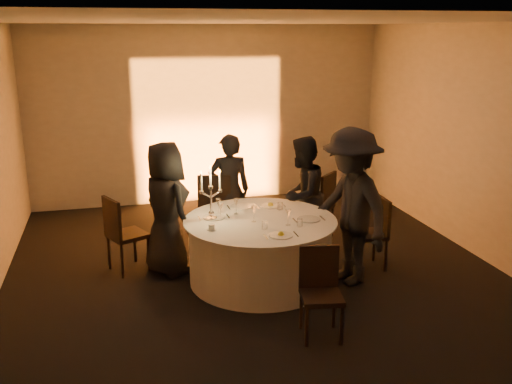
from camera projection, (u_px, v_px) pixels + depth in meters
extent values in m
plane|color=black|center=(260.00, 280.00, 6.88)|extent=(7.00, 7.00, 0.00)
plane|color=silver|center=(261.00, 21.00, 6.05)|extent=(7.00, 7.00, 0.00)
plane|color=#AEAAA2|center=(208.00, 115.00, 9.72)|extent=(7.00, 0.00, 7.00)
plane|color=#AEAAA2|center=(419.00, 290.00, 3.20)|extent=(7.00, 0.00, 7.00)
plane|color=#AEAAA2|center=(490.00, 146.00, 7.18)|extent=(0.00, 7.00, 7.00)
cube|color=black|center=(213.00, 201.00, 9.84)|extent=(0.25, 0.12, 0.10)
cylinder|color=black|center=(260.00, 279.00, 6.87)|extent=(0.60, 0.60, 0.03)
cylinder|color=black|center=(260.00, 251.00, 6.77)|extent=(0.20, 0.20, 0.75)
cylinder|color=white|center=(260.00, 251.00, 6.77)|extent=(1.68, 1.68, 0.75)
cylinder|color=white|center=(260.00, 220.00, 6.67)|extent=(1.80, 1.80, 0.02)
cube|color=black|center=(128.00, 235.00, 7.05)|extent=(0.56, 0.56, 0.05)
cube|color=black|center=(112.00, 218.00, 6.86)|extent=(0.21, 0.40, 0.48)
cylinder|color=black|center=(149.00, 254.00, 7.09)|extent=(0.04, 0.04, 0.45)
cylinder|color=black|center=(135.00, 245.00, 7.36)|extent=(0.04, 0.04, 0.45)
cylinder|color=black|center=(122.00, 261.00, 6.87)|extent=(0.04, 0.04, 0.45)
cylinder|color=black|center=(109.00, 252.00, 7.14)|extent=(0.04, 0.04, 0.45)
cube|color=black|center=(215.00, 208.00, 8.00)|extent=(0.53, 0.53, 0.05)
cube|color=black|center=(214.00, 194.00, 7.73)|extent=(0.45, 0.13, 0.51)
cylinder|color=black|center=(229.00, 221.00, 8.26)|extent=(0.04, 0.04, 0.48)
cylinder|color=black|center=(202.00, 221.00, 8.24)|extent=(0.04, 0.04, 0.48)
cylinder|color=black|center=(229.00, 230.00, 7.89)|extent=(0.04, 0.04, 0.48)
cylinder|color=black|center=(201.00, 230.00, 7.87)|extent=(0.04, 0.04, 0.48)
cube|color=black|center=(315.00, 207.00, 8.16)|extent=(0.61, 0.61, 0.05)
cube|color=black|center=(328.00, 191.00, 7.98)|extent=(0.34, 0.32, 0.49)
cylinder|color=black|center=(310.00, 217.00, 8.47)|extent=(0.04, 0.04, 0.46)
cylinder|color=black|center=(298.00, 224.00, 8.17)|extent=(0.04, 0.04, 0.46)
cylinder|color=black|center=(332.00, 221.00, 8.27)|extent=(0.04, 0.04, 0.46)
cylinder|color=black|center=(321.00, 228.00, 7.98)|extent=(0.04, 0.04, 0.46)
cube|color=black|center=(368.00, 235.00, 7.13)|extent=(0.41, 0.41, 0.05)
cube|color=black|center=(383.00, 215.00, 7.10)|extent=(0.05, 0.40, 0.45)
cylinder|color=black|center=(350.00, 248.00, 7.32)|extent=(0.04, 0.04, 0.42)
cylinder|color=black|center=(360.00, 257.00, 7.00)|extent=(0.04, 0.04, 0.42)
cylinder|color=black|center=(374.00, 245.00, 7.39)|extent=(0.04, 0.04, 0.42)
cylinder|color=black|center=(385.00, 255.00, 7.07)|extent=(0.04, 0.04, 0.42)
cube|color=black|center=(322.00, 297.00, 5.50)|extent=(0.45, 0.45, 0.05)
cube|color=black|center=(319.00, 266.00, 5.60)|extent=(0.39, 0.10, 0.44)
cylinder|color=black|center=(307.00, 326.00, 5.38)|extent=(0.04, 0.04, 0.42)
cylinder|color=black|center=(341.00, 325.00, 5.41)|extent=(0.04, 0.04, 0.42)
cylinder|color=black|center=(301.00, 310.00, 5.70)|extent=(0.04, 0.04, 0.42)
cylinder|color=black|center=(334.00, 308.00, 5.73)|extent=(0.04, 0.04, 0.42)
imported|color=black|center=(166.00, 209.00, 6.89)|extent=(0.83, 0.95, 1.64)
imported|color=black|center=(229.00, 190.00, 7.83)|extent=(0.60, 0.42, 1.57)
imported|color=black|center=(302.00, 195.00, 7.59)|extent=(0.96, 0.96, 1.57)
imported|color=black|center=(350.00, 207.00, 6.61)|extent=(0.98, 1.34, 1.86)
cylinder|color=white|center=(214.00, 217.00, 6.72)|extent=(0.27, 0.27, 0.01)
cube|color=#B6B6BB|center=(199.00, 218.00, 6.68)|extent=(0.01, 0.17, 0.01)
cube|color=#B6B6BB|center=(228.00, 216.00, 6.77)|extent=(0.02, 0.17, 0.01)
cylinder|color=white|center=(242.00, 206.00, 7.14)|extent=(0.29, 0.29, 0.01)
cube|color=#B6B6BB|center=(229.00, 207.00, 7.10)|extent=(0.02, 0.17, 0.01)
cube|color=#B6B6BB|center=(255.00, 205.00, 7.18)|extent=(0.01, 0.17, 0.01)
cylinder|color=white|center=(270.00, 206.00, 7.16)|extent=(0.26, 0.26, 0.01)
cube|color=#B6B6BB|center=(257.00, 207.00, 7.12)|extent=(0.02, 0.17, 0.01)
cube|color=#B6B6BB|center=(283.00, 205.00, 7.20)|extent=(0.02, 0.17, 0.01)
sphere|color=yellow|center=(270.00, 203.00, 7.15)|extent=(0.07, 0.07, 0.07)
cylinder|color=white|center=(309.00, 219.00, 6.65)|extent=(0.27, 0.27, 0.01)
cube|color=#B6B6BB|center=(295.00, 220.00, 6.61)|extent=(0.02, 0.17, 0.01)
cube|color=#B6B6BB|center=(322.00, 218.00, 6.69)|extent=(0.01, 0.17, 0.01)
cylinder|color=white|center=(281.00, 235.00, 6.13)|extent=(0.25, 0.25, 0.01)
cube|color=#B6B6BB|center=(266.00, 237.00, 6.09)|extent=(0.01, 0.17, 0.01)
cube|color=#B6B6BB|center=(296.00, 234.00, 6.17)|extent=(0.02, 0.17, 0.01)
sphere|color=yellow|center=(281.00, 232.00, 6.12)|extent=(0.07, 0.07, 0.07)
cylinder|color=white|center=(212.00, 229.00, 6.32)|extent=(0.11, 0.11, 0.01)
cylinder|color=white|center=(212.00, 226.00, 6.32)|extent=(0.07, 0.07, 0.06)
cylinder|color=silver|center=(211.00, 218.00, 6.68)|extent=(0.13, 0.13, 0.02)
sphere|color=silver|center=(211.00, 213.00, 6.66)|extent=(0.07, 0.07, 0.07)
cylinder|color=silver|center=(211.00, 203.00, 6.63)|extent=(0.03, 0.03, 0.34)
cylinder|color=silver|center=(211.00, 187.00, 6.58)|extent=(0.06, 0.06, 0.03)
cylinder|color=white|center=(211.00, 178.00, 6.55)|extent=(0.02, 0.02, 0.22)
cone|color=orange|center=(210.00, 167.00, 6.51)|extent=(0.02, 0.02, 0.03)
cylinder|color=silver|center=(206.00, 195.00, 6.59)|extent=(0.12, 0.02, 0.08)
cylinder|color=silver|center=(201.00, 192.00, 6.56)|extent=(0.05, 0.05, 0.03)
cylinder|color=white|center=(201.00, 183.00, 6.53)|extent=(0.02, 0.02, 0.22)
cone|color=orange|center=(201.00, 172.00, 6.50)|extent=(0.02, 0.02, 0.03)
cylinder|color=silver|center=(216.00, 194.00, 6.61)|extent=(0.12, 0.02, 0.08)
cylinder|color=silver|center=(220.00, 191.00, 6.62)|extent=(0.05, 0.05, 0.03)
cylinder|color=white|center=(220.00, 181.00, 6.59)|extent=(0.02, 0.02, 0.22)
cone|color=orange|center=(220.00, 170.00, 6.55)|extent=(0.02, 0.02, 0.03)
cylinder|color=silver|center=(236.00, 214.00, 6.87)|extent=(0.06, 0.06, 0.01)
cylinder|color=silver|center=(236.00, 210.00, 6.85)|extent=(0.01, 0.01, 0.10)
cone|color=silver|center=(236.00, 202.00, 6.83)|extent=(0.07, 0.07, 0.09)
cylinder|color=silver|center=(288.00, 225.00, 6.46)|extent=(0.06, 0.06, 0.01)
cylinder|color=silver|center=(288.00, 221.00, 6.45)|extent=(0.01, 0.01, 0.10)
cone|color=silver|center=(288.00, 213.00, 6.43)|extent=(0.07, 0.07, 0.09)
cylinder|color=silver|center=(218.00, 214.00, 6.87)|extent=(0.06, 0.06, 0.01)
cylinder|color=silver|center=(218.00, 210.00, 6.85)|extent=(0.01, 0.01, 0.10)
cone|color=silver|center=(218.00, 202.00, 6.83)|extent=(0.07, 0.07, 0.09)
cylinder|color=silver|center=(254.00, 221.00, 6.59)|extent=(0.06, 0.06, 0.01)
cylinder|color=silver|center=(254.00, 217.00, 6.57)|extent=(0.01, 0.01, 0.10)
cone|color=silver|center=(254.00, 210.00, 6.55)|extent=(0.07, 0.07, 0.09)
cylinder|color=silver|center=(221.00, 219.00, 6.68)|extent=(0.06, 0.06, 0.01)
cylinder|color=silver|center=(221.00, 214.00, 6.67)|extent=(0.01, 0.01, 0.10)
cone|color=silver|center=(221.00, 207.00, 6.64)|extent=(0.07, 0.07, 0.09)
cylinder|color=silver|center=(300.00, 223.00, 6.42)|extent=(0.07, 0.07, 0.09)
cylinder|color=silver|center=(265.00, 225.00, 6.33)|extent=(0.07, 0.07, 0.09)
cylinder|color=silver|center=(280.00, 206.00, 7.02)|extent=(0.07, 0.07, 0.09)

